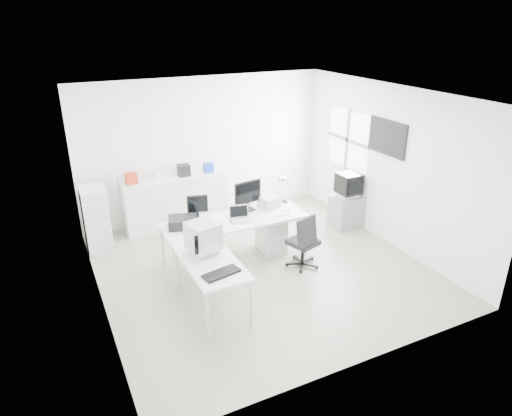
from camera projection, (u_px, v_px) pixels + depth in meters
name	position (u px, v px, depth m)	size (l,w,h in m)	color
floor	(261.00, 268.00, 7.51)	(5.00, 5.00, 0.01)	#BAB9A7
ceiling	(262.00, 95.00, 6.41)	(5.00, 5.00, 0.01)	white
back_wall	(205.00, 149.00, 9.03)	(5.00, 0.02, 2.80)	white
left_wall	(91.00, 218.00, 5.95)	(0.02, 5.00, 2.80)	white
right_wall	(389.00, 166.00, 7.97)	(0.02, 5.00, 2.80)	white
window	(348.00, 140.00, 8.88)	(0.02, 1.20, 1.10)	white
wall_picture	(387.00, 137.00, 7.85)	(0.04, 0.90, 0.60)	black
main_desk	(235.00, 240.00, 7.63)	(2.40, 0.80, 0.75)	silver
side_desk	(211.00, 284.00, 6.38)	(0.70, 1.40, 0.75)	silver
drawer_pedestal	(271.00, 234.00, 7.98)	(0.40, 0.50, 0.60)	silver
inkjet_printer	(183.00, 222.00, 7.19)	(0.45, 0.35, 0.16)	black
lcd_monitor_small	(198.00, 208.00, 7.38)	(0.34, 0.19, 0.42)	black
lcd_monitor_large	(248.00, 196.00, 7.73)	(0.51, 0.20, 0.53)	black
laptop	(240.00, 215.00, 7.38)	(0.33, 0.34, 0.22)	#B7B7BA
white_keyboard	(274.00, 215.00, 7.62)	(0.41, 0.13, 0.02)	silver
white_mouse	(288.00, 210.00, 7.77)	(0.06, 0.06, 0.06)	silver
laser_printer	(269.00, 202.00, 7.93)	(0.33, 0.29, 0.19)	silver
desk_lamp	(285.00, 190.00, 8.08)	(0.16, 0.16, 0.47)	silver
crt_monitor	(203.00, 237.00, 6.34)	(0.43, 0.43, 0.49)	#B7B7BA
black_keyboard	(221.00, 273.00, 5.89)	(0.50, 0.20, 0.03)	black
office_chair	(303.00, 240.00, 7.40)	(0.55, 0.55, 0.96)	#2A2D30
tv_cabinet	(346.00, 211.00, 8.88)	(0.57, 0.47, 0.63)	gray
crt_tv	(349.00, 186.00, 8.67)	(0.50, 0.48, 0.45)	black
sideboard	(176.00, 201.00, 8.86)	(2.00, 0.50, 1.00)	silver
clutter_box_a	(131.00, 178.00, 8.31)	(0.20, 0.17, 0.20)	red
clutter_box_b	(158.00, 176.00, 8.52)	(0.15, 0.13, 0.15)	silver
clutter_box_c	(184.00, 170.00, 8.71)	(0.22, 0.20, 0.22)	black
clutter_box_d	(208.00, 168.00, 8.92)	(0.18, 0.15, 0.18)	#1938B0
clutter_bottle	(114.00, 179.00, 8.21)	(0.07, 0.07, 0.22)	silver
filing_cabinet	(96.00, 220.00, 7.87)	(0.41, 0.49, 1.18)	silver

